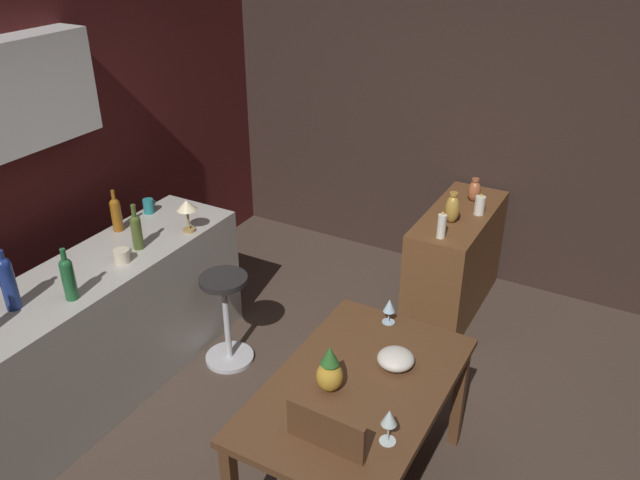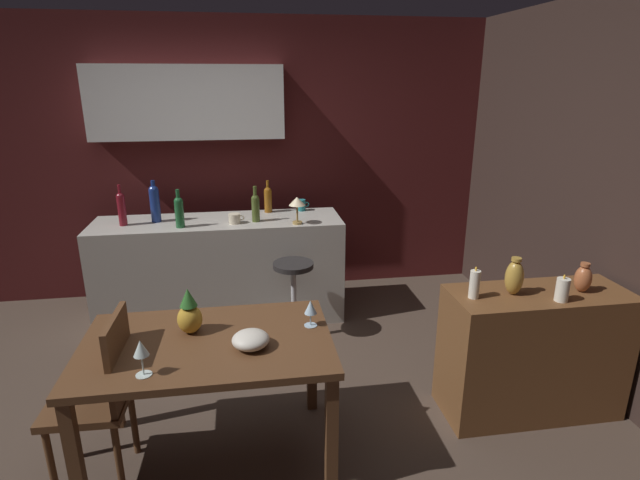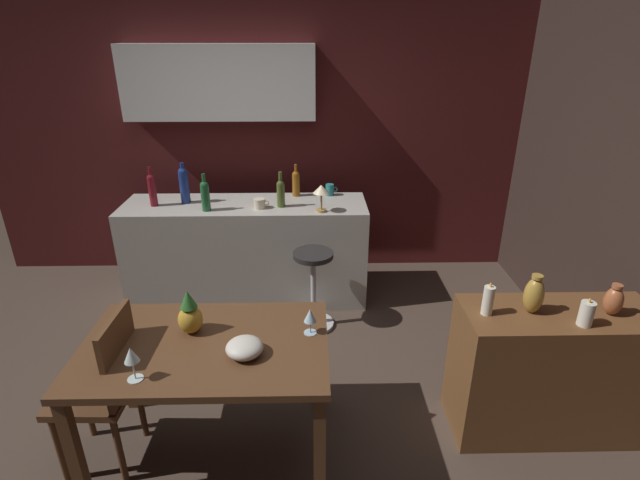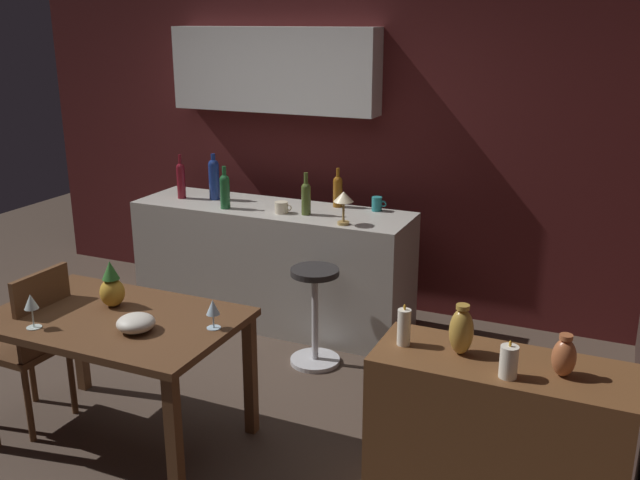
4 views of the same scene
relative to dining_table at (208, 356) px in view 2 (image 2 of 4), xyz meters
The scene contains 24 objects.
ground_plane 0.75m from the dining_table, 79.67° to the left, with size 9.00×9.00×0.00m, color #47382D.
wall_kitchen_back 2.56m from the dining_table, 89.86° to the left, with size 5.20×0.33×2.60m.
wall_side_right 2.78m from the dining_table, 14.36° to the left, with size 0.10×4.40×2.60m, color #33231E.
dining_table is the anchor object (origin of this frame).
kitchen_counter 1.80m from the dining_table, 90.10° to the left, with size 2.10×0.60×0.90m, color #B2ADA3.
sideboard_cabinet 1.99m from the dining_table, ahead, with size 1.10×0.44×0.82m, color brown.
chair_near_window 0.56m from the dining_table, behind, with size 0.41×0.41×0.94m.
bar_stool 1.42m from the dining_table, 65.21° to the left, with size 0.34×0.34×0.67m.
wine_glass_left 0.60m from the dining_table, ahead, with size 0.07×0.07×0.15m.
wine_glass_right 0.45m from the dining_table, 134.06° to the right, with size 0.08×0.08×0.18m.
pineapple_centerpiece 0.25m from the dining_table, 129.84° to the left, with size 0.13×0.13×0.26m.
fruit_bowl 0.28m from the dining_table, 24.43° to the right, with size 0.19×0.19×0.09m, color beige.
wine_bottle_green 1.69m from the dining_table, 100.30° to the left, with size 0.07×0.07×0.31m.
wine_bottle_amber 2.08m from the dining_table, 77.61° to the left, with size 0.07×0.07×0.29m.
wine_bottle_ruby 1.95m from the dining_table, 113.58° to the left, with size 0.06×0.06×0.34m.
wine_bottle_cobalt 1.94m from the dining_table, 105.69° to the left, with size 0.08×0.08×0.35m.
wine_bottle_olive 1.77m from the dining_table, 79.42° to the left, with size 0.07×0.07×0.30m.
cup_teal 2.16m from the dining_table, 69.66° to the left, with size 0.11×0.07×0.10m.
cup_cream 1.70m from the dining_table, 85.19° to the left, with size 0.13×0.10×0.08m.
counter_lamp 1.76m from the dining_table, 67.42° to the left, with size 0.14×0.14×0.23m.
pillar_candle_tall 2.03m from the dining_table, ahead, with size 0.08×0.08×0.16m.
pillar_candle_short 1.56m from the dining_table, ahead, with size 0.06×0.06×0.20m.
vase_brass 1.82m from the dining_table, ahead, with size 0.11×0.11×0.23m.
vase_copper 2.24m from the dining_table, ahead, with size 0.10×0.10×0.18m.
Camera 2 is at (0.16, -2.74, 2.04)m, focal length 27.85 mm.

